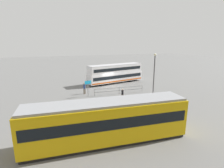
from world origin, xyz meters
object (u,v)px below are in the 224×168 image
at_px(pedestrian_crossing, 122,93).
at_px(street_lamp, 154,72).
at_px(tram_yellow, 107,121).
at_px(info_sign, 88,85).
at_px(double_decker_bus, 115,73).
at_px(pedestrian_near_railing, 84,88).

xyz_separation_m(pedestrian_crossing, street_lamp, (-4.78, 0.68, 2.97)).
bearing_deg(tram_yellow, info_sign, -96.61).
relative_size(double_decker_bus, pedestrian_near_railing, 6.79).
distance_m(tram_yellow, pedestrian_near_railing, 14.53).
height_order(pedestrian_near_railing, street_lamp, street_lamp).
relative_size(double_decker_bus, info_sign, 4.79).
height_order(pedestrian_near_railing, pedestrian_crossing, pedestrian_near_railing).
xyz_separation_m(pedestrian_near_railing, street_lamp, (-9.34, 5.48, 2.83)).
bearing_deg(tram_yellow, pedestrian_near_railing, -94.98).
relative_size(pedestrian_crossing, info_sign, 0.62).
distance_m(double_decker_bus, pedestrian_crossing, 10.99).
distance_m(info_sign, street_lamp, 10.15).
height_order(pedestrian_crossing, info_sign, info_sign).
xyz_separation_m(info_sign, street_lamp, (-9.10, 3.98, 2.12)).
distance_m(double_decker_bus, tram_yellow, 22.04).
bearing_deg(pedestrian_crossing, street_lamp, 171.90).
height_order(tram_yellow, info_sign, tram_yellow).
distance_m(pedestrian_near_railing, info_sign, 1.68).
distance_m(pedestrian_crossing, street_lamp, 5.67).
distance_m(pedestrian_crossing, info_sign, 5.49).
bearing_deg(pedestrian_near_railing, tram_yellow, 85.02).
xyz_separation_m(double_decker_bus, street_lamp, (-1.60, 11.14, 1.92)).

